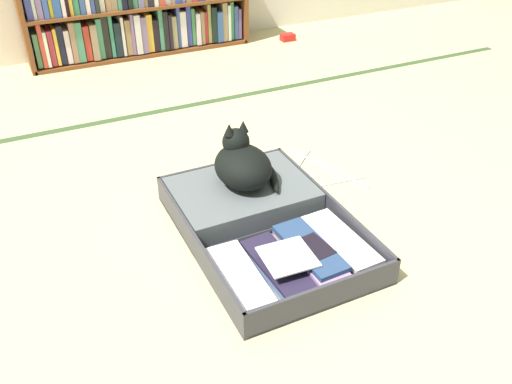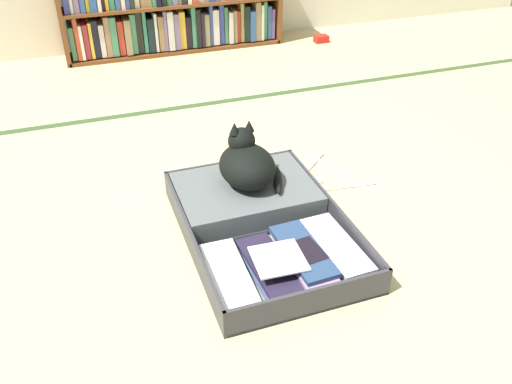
% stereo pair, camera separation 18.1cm
% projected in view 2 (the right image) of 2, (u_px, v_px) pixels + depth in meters
% --- Properties ---
extents(ground_plane, '(10.00, 10.00, 0.00)m').
position_uv_depth(ground_plane, '(277.00, 234.00, 2.09)').
color(ground_plane, tan).
extents(tatami_border, '(4.80, 0.05, 0.00)m').
position_uv_depth(tatami_border, '(195.00, 105.00, 3.09)').
color(tatami_border, '#364E2A').
rests_on(tatami_border, ground_plane).
extents(bookshelf, '(1.52, 0.25, 0.65)m').
position_uv_depth(bookshelf, '(173.00, 5.00, 3.73)').
color(bookshelf, brown).
rests_on(bookshelf, ground_plane).
extents(open_suitcase, '(0.58, 0.86, 0.11)m').
position_uv_depth(open_suitcase, '(259.00, 220.00, 2.09)').
color(open_suitcase, '#36353C').
rests_on(open_suitcase, ground_plane).
extents(black_cat, '(0.28, 0.28, 0.25)m').
position_uv_depth(black_cat, '(246.00, 163.00, 2.16)').
color(black_cat, black).
rests_on(black_cat, open_suitcase).
extents(clothes_hanger, '(0.30, 0.45, 0.01)m').
position_uv_depth(clothes_hanger, '(332.00, 175.00, 2.45)').
color(clothes_hanger, silver).
rests_on(clothes_hanger, ground_plane).
extents(small_red_pouch, '(0.10, 0.07, 0.05)m').
position_uv_depth(small_red_pouch, '(321.00, 39.00, 4.03)').
color(small_red_pouch, red).
rests_on(small_red_pouch, ground_plane).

